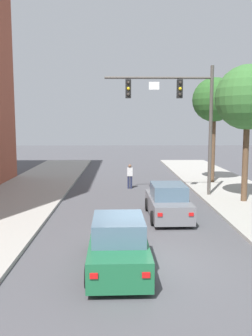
{
  "coord_description": "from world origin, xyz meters",
  "views": [
    {
      "loc": [
        -0.73,
        -10.96,
        4.36
      ],
      "look_at": [
        -0.38,
        7.87,
        2.0
      ],
      "focal_mm": 38.16,
      "sensor_mm": 36.0,
      "label": 1
    }
  ],
  "objects_px": {
    "car_lead_grey": "(168,202)",
    "pedestrian_crossing_road": "(130,175)",
    "street_tree_third": "(214,100)",
    "street_tree_second": "(248,98)",
    "car_following_green": "(118,245)",
    "traffic_signal_mast": "(181,107)"
  },
  "relations": [
    {
      "from": "car_lead_grey",
      "to": "pedestrian_crossing_road",
      "type": "height_order",
      "value": "pedestrian_crossing_road"
    },
    {
      "from": "car_lead_grey",
      "to": "traffic_signal_mast",
      "type": "bearing_deg",
      "value": 74.01
    },
    {
      "from": "car_lead_grey",
      "to": "pedestrian_crossing_road",
      "type": "bearing_deg",
      "value": 101.62
    },
    {
      "from": "street_tree_second",
      "to": "street_tree_third",
      "type": "xyz_separation_m",
      "value": [
        -0.11,
        6.35,
        0.27
      ]
    },
    {
      "from": "pedestrian_crossing_road",
      "to": "street_tree_second",
      "type": "height_order",
      "value": "street_tree_second"
    },
    {
      "from": "car_lead_grey",
      "to": "pedestrian_crossing_road",
      "type": "relative_size",
      "value": 2.6
    },
    {
      "from": "pedestrian_crossing_road",
      "to": "street_tree_second",
      "type": "xyz_separation_m",
      "value": [
        6.11,
        -4.65,
        4.78
      ]
    },
    {
      "from": "car_following_green",
      "to": "pedestrian_crossing_road",
      "type": "distance_m",
      "value": 13.34
    },
    {
      "from": "car_lead_grey",
      "to": "street_tree_second",
      "type": "xyz_separation_m",
      "value": [
        4.56,
        2.87,
        4.97
      ]
    },
    {
      "from": "traffic_signal_mast",
      "to": "pedestrian_crossing_road",
      "type": "xyz_separation_m",
      "value": [
        -2.88,
        2.87,
        -4.41
      ]
    },
    {
      "from": "traffic_signal_mast",
      "to": "car_lead_grey",
      "type": "xyz_separation_m",
      "value": [
        -1.33,
        -4.65,
        -4.61
      ]
    },
    {
      "from": "traffic_signal_mast",
      "to": "street_tree_second",
      "type": "relative_size",
      "value": 1.03
    },
    {
      "from": "car_lead_grey",
      "to": "street_tree_second",
      "type": "height_order",
      "value": "street_tree_second"
    },
    {
      "from": "traffic_signal_mast",
      "to": "pedestrian_crossing_road",
      "type": "height_order",
      "value": "traffic_signal_mast"
    },
    {
      "from": "pedestrian_crossing_road",
      "to": "street_tree_third",
      "type": "bearing_deg",
      "value": 15.81
    },
    {
      "from": "car_lead_grey",
      "to": "street_tree_third",
      "type": "xyz_separation_m",
      "value": [
        4.46,
        9.21,
        5.25
      ]
    },
    {
      "from": "car_following_green",
      "to": "pedestrian_crossing_road",
      "type": "height_order",
      "value": "pedestrian_crossing_road"
    },
    {
      "from": "pedestrian_crossing_road",
      "to": "car_following_green",
      "type": "bearing_deg",
      "value": -93.16
    },
    {
      "from": "traffic_signal_mast",
      "to": "street_tree_second",
      "type": "xyz_separation_m",
      "value": [
        3.23,
        -1.78,
        0.37
      ]
    },
    {
      "from": "traffic_signal_mast",
      "to": "car_following_green",
      "type": "xyz_separation_m",
      "value": [
        -3.61,
        -10.46,
        -4.61
      ]
    },
    {
      "from": "car_lead_grey",
      "to": "street_tree_third",
      "type": "distance_m",
      "value": 11.5
    },
    {
      "from": "traffic_signal_mast",
      "to": "car_lead_grey",
      "type": "bearing_deg",
      "value": -105.99
    }
  ]
}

